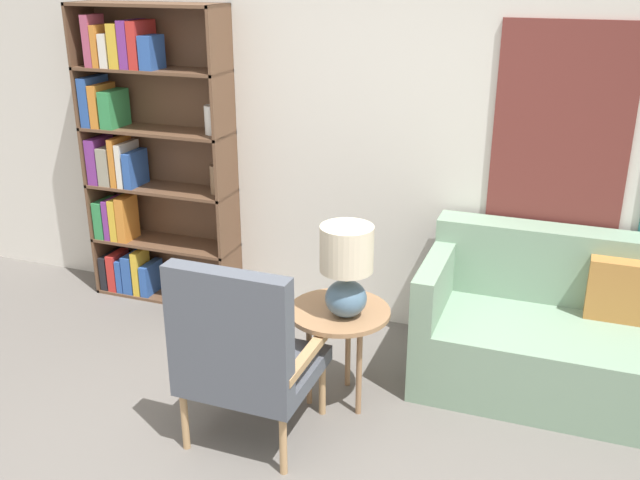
{
  "coord_description": "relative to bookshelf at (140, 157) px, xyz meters",
  "views": [
    {
      "loc": [
        1.22,
        -2.1,
        2.21
      ],
      "look_at": [
        0.05,
        1.06,
        0.9
      ],
      "focal_mm": 40.0,
      "sensor_mm": 36.0,
      "label": 1
    }
  ],
  "objects": [
    {
      "name": "table_lamp",
      "position": [
        1.75,
        -0.87,
        -0.18
      ],
      "size": [
        0.27,
        0.27,
        0.48
      ],
      "color": "slate",
      "rests_on": "side_table"
    },
    {
      "name": "bookshelf",
      "position": [
        0.0,
        0.0,
        0.0
      ],
      "size": [
        1.02,
        0.3,
        1.99
      ],
      "color": "brown",
      "rests_on": "ground_plane"
    },
    {
      "name": "couch",
      "position": [
        3.07,
        -0.25,
        -0.69
      ],
      "size": [
        2.06,
        0.82,
        0.83
      ],
      "color": "gray",
      "rests_on": "ground_plane"
    },
    {
      "name": "wall_back",
      "position": [
        1.59,
        0.18,
        0.35
      ],
      "size": [
        6.4,
        0.08,
        2.7
      ],
      "color": "silver",
      "rests_on": "ground_plane"
    },
    {
      "name": "armchair",
      "position": [
        1.4,
        -1.35,
        -0.47
      ],
      "size": [
        0.61,
        0.59,
        0.98
      ],
      "color": "tan",
      "rests_on": "ground_plane"
    },
    {
      "name": "side_table",
      "position": [
        1.7,
        -0.83,
        -0.51
      ],
      "size": [
        0.53,
        0.53,
        0.55
      ],
      "color": "#99704C",
      "rests_on": "ground_plane"
    }
  ]
}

